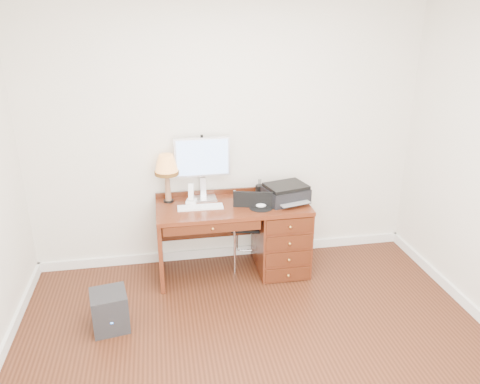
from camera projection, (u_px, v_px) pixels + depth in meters
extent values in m
plane|color=#35170C|center=(262.00, 364.00, 3.60)|extent=(4.00, 4.00, 0.00)
plane|color=silver|center=(227.00, 137.00, 4.72)|extent=(4.00, 0.00, 4.00)
cube|color=white|center=(228.00, 251.00, 5.18)|extent=(4.00, 0.03, 0.10)
cube|color=#5C2513|center=(233.00, 207.00, 4.62)|extent=(1.50, 0.65, 0.04)
cube|color=#5C2513|center=(281.00, 237.00, 4.84)|extent=(0.50, 0.61, 0.71)
cube|color=#5C2513|center=(160.00, 246.00, 4.64)|extent=(0.04, 0.61, 0.71)
cube|color=#481D0E|center=(206.00, 221.00, 4.95)|extent=(0.96, 0.03, 0.39)
cube|color=#481D0E|center=(213.00, 228.00, 4.32)|extent=(0.91, 0.03, 0.09)
sphere|color=#BF8C3F|center=(289.00, 252.00, 4.53)|extent=(0.03, 0.03, 0.03)
cube|color=silver|center=(204.00, 198.00, 4.74)|extent=(0.25, 0.18, 0.02)
cube|color=silver|center=(203.00, 187.00, 4.76)|extent=(0.06, 0.03, 0.20)
cube|color=silver|center=(202.00, 157.00, 4.62)|extent=(0.55, 0.05, 0.40)
cube|color=#4C8CF2|center=(203.00, 158.00, 4.60)|extent=(0.51, 0.01, 0.35)
cube|color=white|center=(200.00, 207.00, 4.53)|extent=(0.44, 0.14, 0.02)
cylinder|color=black|center=(261.00, 208.00, 4.54)|extent=(0.23, 0.23, 0.01)
ellipsoid|color=white|center=(261.00, 205.00, 4.53)|extent=(0.10, 0.07, 0.04)
cube|color=black|center=(286.00, 195.00, 4.67)|extent=(0.47, 0.41, 0.14)
cube|color=black|center=(286.00, 186.00, 4.64)|extent=(0.45, 0.39, 0.04)
cylinder|color=black|center=(169.00, 201.00, 4.69)|extent=(0.10, 0.10, 0.02)
cone|color=#8A5D41|center=(168.00, 186.00, 4.63)|extent=(0.06, 0.06, 0.29)
cone|color=#E29247|center=(166.00, 164.00, 4.54)|extent=(0.24, 0.24, 0.18)
cylinder|color=#593814|center=(167.00, 173.00, 4.58)|extent=(0.24, 0.24, 0.04)
cube|color=white|center=(191.00, 202.00, 4.62)|extent=(0.12, 0.12, 0.04)
cube|color=white|center=(191.00, 192.00, 4.58)|extent=(0.06, 0.08, 0.17)
cylinder|color=black|center=(260.00, 190.00, 4.83)|extent=(0.09, 0.09, 0.11)
cube|color=black|center=(253.00, 223.00, 4.84)|extent=(0.52, 0.52, 0.03)
cube|color=black|center=(258.00, 204.00, 4.55)|extent=(0.38, 0.12, 0.26)
cylinder|color=silver|center=(233.00, 238.00, 5.07)|extent=(0.02, 0.02, 0.48)
cylinder|color=silver|center=(266.00, 235.00, 5.13)|extent=(0.02, 0.02, 0.48)
cylinder|color=silver|center=(239.00, 254.00, 4.73)|extent=(0.02, 0.02, 0.48)
cylinder|color=silver|center=(274.00, 251.00, 4.79)|extent=(0.02, 0.02, 0.48)
cylinder|color=silver|center=(239.00, 213.00, 4.55)|extent=(0.02, 0.02, 0.43)
cylinder|color=silver|center=(276.00, 211.00, 4.61)|extent=(0.02, 0.02, 0.43)
cube|color=black|center=(110.00, 310.00, 3.96)|extent=(0.34, 0.34, 0.34)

